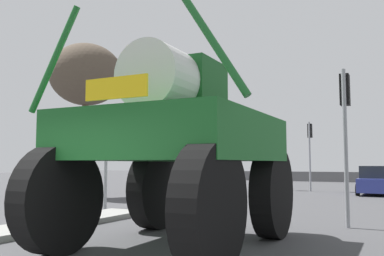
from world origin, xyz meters
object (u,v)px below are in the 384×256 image
Objects in this scene: traffic_signal_near_left at (109,142)px; traffic_signal_far_right at (310,141)px; traffic_signal_near_right at (345,112)px; traffic_signal_far_left at (273,149)px; bare_tree_left at (86,75)px; sedan_ahead at (377,181)px; oversize_sprayer at (176,145)px.

traffic_signal_far_right is (4.07, 14.10, 0.63)m from traffic_signal_near_left.
traffic_signal_far_left is at bearing 113.18° from traffic_signal_near_right.
traffic_signal_near_left is at bearing -41.77° from bare_tree_left.
bare_tree_left is at bearing 123.30° from sedan_ahead.
traffic_signal_far_right is at bearing -0.25° from traffic_signal_far_left.
oversize_sprayer reaches higher than traffic_signal_far_left.
traffic_signal_near_right is 1.19× the size of traffic_signal_far_left.
bare_tree_left is (-6.88, -9.53, 3.57)m from traffic_signal_far_left.
traffic_signal_far_right is (-0.93, 18.30, 1.00)m from oversize_sprayer.
traffic_signal_far_right is at bearing 73.90° from traffic_signal_near_left.
traffic_signal_far_right reaches higher than traffic_signal_near_left.
sedan_ahead is (2.80, 16.97, -1.31)m from oversize_sprayer.
oversize_sprayer is 5.13m from traffic_signal_near_right.
traffic_signal_near_left is 7.82m from traffic_signal_near_right.
bare_tree_left is at bearing 138.23° from traffic_signal_near_left.
traffic_signal_far_left reaches higher than traffic_signal_near_left.
traffic_signal_far_right reaches higher than traffic_signal_near_right.
traffic_signal_far_right is (-3.73, 14.11, 0.02)m from traffic_signal_near_right.
traffic_signal_near_right is at bearing -34.37° from oversize_sprayer.
traffic_signal_near_left is 0.43× the size of bare_tree_left.
sedan_ahead is at bearing -12.42° from traffic_signal_far_left.
traffic_signal_near_right reaches higher than sedan_ahead.
traffic_signal_near_right is 14.60m from traffic_signal_far_right.
oversize_sprayer is 0.70× the size of bare_tree_left.
bare_tree_left reaches higher than oversize_sprayer.
oversize_sprayer reaches higher than sedan_ahead.
sedan_ahead is 1.19× the size of traffic_signal_far_left.
traffic_signal_far_left is at bearing 179.75° from traffic_signal_far_right.
bare_tree_left is at bearing -125.82° from traffic_signal_far_left.
traffic_signal_near_right is at bearing -75.20° from traffic_signal_far_right.
traffic_signal_near_left is at bearing 149.51° from sedan_ahead.
oversize_sprayer is 18.35m from traffic_signal_far_right.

